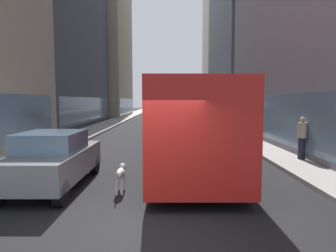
{
  "coord_description": "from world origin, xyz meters",
  "views": [
    {
      "loc": [
        0.47,
        -5.18,
        2.49
      ],
      "look_at": [
        0.48,
        7.08,
        1.4
      ],
      "focal_mm": 30.67,
      "sensor_mm": 36.0,
      "label": 1
    }
  ],
  "objects": [
    {
      "name": "building_right_mid",
      "position": [
        11.9,
        27.73,
        12.1
      ],
      "size": [
        11.74,
        14.37,
        24.22
      ],
      "color": "slate",
      "rests_on": "ground"
    },
    {
      "name": "building_left_mid",
      "position": [
        -11.9,
        23.42,
        9.06
      ],
      "size": [
        9.16,
        18.12,
        18.14
      ],
      "color": "#4C515B",
      "rests_on": "ground"
    },
    {
      "name": "transit_bus",
      "position": [
        1.2,
        6.58,
        1.78
      ],
      "size": [
        2.78,
        11.53,
        3.05
      ],
      "color": "red",
      "rests_on": "ground"
    },
    {
      "name": "dalmatian_dog",
      "position": [
        -0.82,
        2.49,
        0.51
      ],
      "size": [
        0.22,
        0.96,
        0.72
      ],
      "color": "white",
      "rests_on": "ground"
    },
    {
      "name": "building_left_far",
      "position": [
        -11.9,
        40.75,
        11.56
      ],
      "size": [
        11.65,
        15.23,
        23.14
      ],
      "color": "#A0937F",
      "rests_on": "ground"
    },
    {
      "name": "building_right_far",
      "position": [
        11.9,
        45.94,
        11.65
      ],
      "size": [
        8.45,
        20.89,
        23.32
      ],
      "color": "#B2A893",
      "rests_on": "ground"
    },
    {
      "name": "sidewalk_left",
      "position": [
        -5.7,
        35.0,
        0.07
      ],
      "size": [
        2.4,
        110.0,
        0.15
      ],
      "primitive_type": "cube",
      "color": "#ADA89E",
      "rests_on": "ground"
    },
    {
      "name": "car_black_suv",
      "position": [
        2.8,
        29.56,
        0.82
      ],
      "size": [
        1.81,
        4.71,
        1.62
      ],
      "color": "black",
      "rests_on": "ground"
    },
    {
      "name": "sidewalk_right",
      "position": [
        5.7,
        35.0,
        0.07
      ],
      "size": [
        2.4,
        110.0,
        0.15
      ],
      "primitive_type": "cube",
      "color": "#9E9991",
      "rests_on": "ground"
    },
    {
      "name": "car_grey_wagon",
      "position": [
        -2.8,
        2.9,
        0.82
      ],
      "size": [
        1.71,
        3.92,
        1.62
      ],
      "color": "slate",
      "rests_on": "ground"
    },
    {
      "name": "ground_plane",
      "position": [
        0.0,
        35.0,
        0.0
      ],
      "size": [
        120.0,
        120.0,
        0.0
      ],
      "primitive_type": "plane",
      "color": "black"
    },
    {
      "name": "car_silver_sedan",
      "position": [
        2.8,
        21.09,
        0.82
      ],
      "size": [
        1.83,
        4.36,
        1.62
      ],
      "color": "#B7BABF",
      "rests_on": "ground"
    },
    {
      "name": "pedestrian_with_handbag",
      "position": [
        5.84,
        6.18,
        1.01
      ],
      "size": [
        0.45,
        0.34,
        1.69
      ],
      "color": "#1E1E2D",
      "rests_on": "sidewalk_right"
    }
  ]
}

